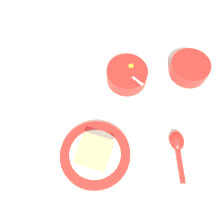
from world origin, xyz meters
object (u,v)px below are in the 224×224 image
Objects in this scene: soup_spoon at (177,145)px; egg_bowl at (127,75)px; congee_bowl at (190,68)px; toast_plate at (95,155)px; toast_sandwich at (94,152)px.

egg_bowl is at bearing 42.33° from soup_spoon.
congee_bowl is (0.27, -0.01, 0.02)m from soup_spoon.
toast_plate is at bearing 107.27° from soup_spoon.
congee_bowl is at bearing -71.50° from egg_bowl.
toast_plate is at bearing -83.40° from toast_sandwich.
soup_spoon is (0.07, -0.24, -0.02)m from toast_sandwich.
soup_spoon is at bearing -72.83° from toast_sandwich.
egg_bowl is 0.28m from toast_sandwich.
soup_spoon is 0.27m from congee_bowl.
toast_sandwich is 0.25m from soup_spoon.
toast_sandwich is at bearing 144.15° from congee_bowl.
toast_plate is (-0.28, 0.05, -0.02)m from egg_bowl.
toast_sandwich is at bearing 107.17° from soup_spoon.
egg_bowl reaches higher than congee_bowl.
egg_bowl is 0.85× the size of soup_spoon.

